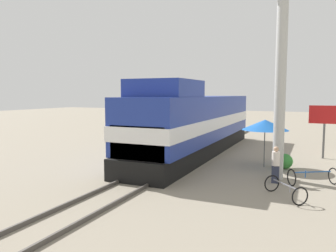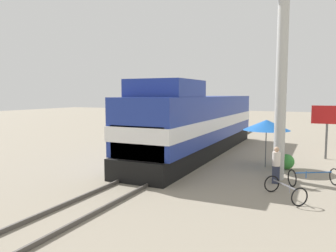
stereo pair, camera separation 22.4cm
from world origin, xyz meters
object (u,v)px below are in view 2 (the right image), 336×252
object	(u,v)px
billboard_sign	(327,119)
person_bystander	(276,164)
bicycle_spare	(285,190)
vendor_umbrella	(266,125)
locomotive	(197,124)
utility_pole	(282,72)
bicycle	(313,177)

from	to	relation	value
billboard_sign	person_bystander	distance (m)	7.38
person_bystander	bicycle_spare	bearing A→B (deg)	-74.71
bicycle_spare	vendor_umbrella	bearing A→B (deg)	66.42
person_bystander	locomotive	bearing A→B (deg)	137.22
utility_pole	billboard_sign	distance (m)	6.90
locomotive	bicycle_spare	distance (m)	9.51
locomotive	vendor_umbrella	bearing A→B (deg)	-23.81
locomotive	person_bystander	distance (m)	7.57
vendor_umbrella	locomotive	bearing A→B (deg)	156.19
locomotive	bicycle	world-z (taller)	locomotive
utility_pole	bicycle	bearing A→B (deg)	-19.70
billboard_sign	bicycle_spare	bearing A→B (deg)	-99.25
bicycle	bicycle_spare	distance (m)	2.50
utility_pole	vendor_umbrella	size ratio (longest dim) A/B	3.78
vendor_umbrella	bicycle_spare	distance (m)	5.65
locomotive	utility_pole	size ratio (longest dim) A/B	1.76
person_bystander	bicycle_spare	distance (m)	2.19
billboard_sign	person_bystander	bearing A→B (deg)	-106.30
bicycle_spare	locomotive	bearing A→B (deg)	90.81
bicycle	bicycle_spare	xyz separation A→B (m)	(-0.92, -2.32, -0.03)
locomotive	billboard_sign	xyz separation A→B (m)	(7.52, 1.84, 0.39)
utility_pole	bicycle	xyz separation A→B (m)	(1.47, -0.53, -4.44)
person_bystander	bicycle	bearing A→B (deg)	10.15
person_bystander	bicycle	xyz separation A→B (m)	(1.49, 0.27, -0.49)
locomotive	utility_pole	distance (m)	7.54
billboard_sign	person_bystander	xyz separation A→B (m)	(-2.03, -6.93, -1.52)
utility_pole	person_bystander	size ratio (longest dim) A/B	5.95
vendor_umbrella	person_bystander	world-z (taller)	vendor_umbrella
locomotive	billboard_sign	world-z (taller)	locomotive
utility_pole	bicycle	distance (m)	4.71
person_bystander	utility_pole	bearing A→B (deg)	88.93
locomotive	vendor_umbrella	world-z (taller)	locomotive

